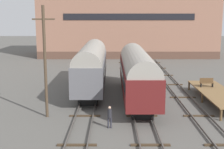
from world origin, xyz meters
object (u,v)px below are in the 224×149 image
(bench, at_px, (206,82))
(person_worker, at_px, (109,115))
(train_car_grey, at_px, (90,64))
(utility_pole, at_px, (44,61))
(train_car_maroon, at_px, (136,72))

(bench, height_order, person_worker, bench)
(bench, bearing_deg, train_car_grey, 167.80)
(bench, relative_size, utility_pole, 0.15)
(person_worker, height_order, utility_pole, utility_pole)
(train_car_maroon, relative_size, utility_pole, 1.74)
(person_worker, bearing_deg, utility_pole, 152.94)
(train_car_grey, relative_size, utility_pole, 1.67)
(train_car_grey, relative_size, person_worker, 8.95)
(train_car_maroon, xyz_separation_m, utility_pole, (-7.95, -5.46, 1.90))
(train_car_maroon, height_order, person_worker, train_car_maroon)
(bench, bearing_deg, train_car_maroon, -171.00)
(utility_pole, bearing_deg, train_car_grey, 71.22)
(train_car_grey, bearing_deg, utility_pole, -108.78)
(train_car_maroon, relative_size, train_car_grey, 1.04)
(person_worker, bearing_deg, bench, 42.86)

